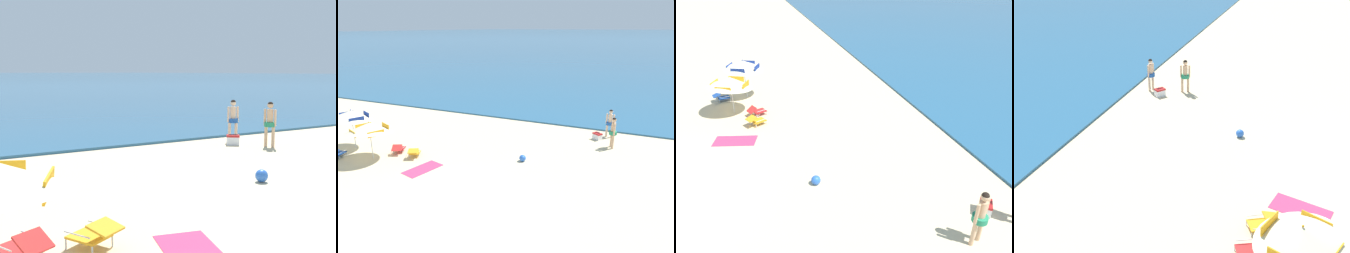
{
  "view_description": "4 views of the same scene",
  "coord_description": "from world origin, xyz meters",
  "views": [
    {
      "loc": [
        -6.5,
        -2.16,
        2.87
      ],
      "look_at": [
        -0.69,
        7.63,
        1.37
      ],
      "focal_mm": 44.83,
      "sensor_mm": 36.0,
      "label": 1
    },
    {
      "loc": [
        6.0,
        -7.48,
        6.37
      ],
      "look_at": [
        -0.65,
        7.55,
        1.07
      ],
      "focal_mm": 33.13,
      "sensor_mm": 36.0,
      "label": 2
    },
    {
      "loc": [
        10.14,
        4.08,
        7.04
      ],
      "look_at": [
        -1.72,
        7.61,
        0.63
      ],
      "focal_mm": 34.7,
      "sensor_mm": 36.0,
      "label": 3
    },
    {
      "loc": [
        -13.28,
        3.35,
        7.97
      ],
      "look_at": [
        -0.45,
        7.77,
        0.88
      ],
      "focal_mm": 42.35,
      "sensor_mm": 36.0,
      "label": 4
    }
  ],
  "objects": [
    {
      "name": "ground_plane",
      "position": [
        0.0,
        0.0,
        0.0
      ],
      "size": [
        800.0,
        800.0,
        0.0
      ],
      "primitive_type": "plane",
      "color": "beige"
    },
    {
      "name": "ocean_water",
      "position": [
        0.0,
        412.2,
        0.05
      ],
      "size": [
        800.0,
        800.0,
        0.1
      ],
      "primitive_type": "cube",
      "color": "#285B7F",
      "rests_on": "ground"
    },
    {
      "name": "beach_umbrella_striped_main",
      "position": [
        -6.0,
        3.01,
        1.65
      ],
      "size": [
        2.85,
        2.88,
        2.05
      ],
      "color": "silver",
      "rests_on": "ground"
    },
    {
      "name": "beach_umbrella_striped_second",
      "position": [
        -7.99,
        3.71,
        1.89
      ],
      "size": [
        3.03,
        3.04,
        2.25
      ],
      "color": "silver",
      "rests_on": "ground"
    },
    {
      "name": "lounge_chair_under_umbrella",
      "position": [
        -5.32,
        4.11,
        0.27
      ],
      "size": [
        0.85,
        1.03,
        0.52
      ],
      "color": "red",
      "rests_on": "ground"
    },
    {
      "name": "lounge_chair_beside_umbrella",
      "position": [
        -4.21,
        4.01,
        0.28
      ],
      "size": [
        0.86,
        1.0,
        0.49
      ],
      "color": "gold",
      "rests_on": "ground"
    },
    {
      "name": "person_standing_near_shore",
      "position": [
        4.54,
        11.2,
        0.99
      ],
      "size": [
        0.5,
        0.42,
        1.71
      ],
      "color": "beige",
      "rests_on": "ground"
    },
    {
      "name": "person_standing_beside",
      "position": [
        4.88,
        9.44,
        1.0
      ],
      "size": [
        0.42,
        0.49,
        1.73
      ],
      "color": "#D8A87F",
      "rests_on": "ground"
    },
    {
      "name": "cooler_box",
      "position": [
        3.96,
        10.48,
        0.2
      ],
      "size": [
        0.61,
        0.57,
        0.43
      ],
      "color": "white",
      "rests_on": "ground"
    },
    {
      "name": "beach_ball",
      "position": [
        1.04,
        5.76,
        0.17
      ],
      "size": [
        0.34,
        0.34,
        0.34
      ],
      "primitive_type": "sphere",
      "color": "blue",
      "rests_on": "ground"
    },
    {
      "name": "beach_towel",
      "position": [
        -2.93,
        3.03,
        0.01
      ],
      "size": [
        1.31,
        1.96,
        0.01
      ],
      "primitive_type": "cube",
      "rotation": [
        0.0,
        0.0,
        2.9
      ],
      "color": "#DB3866",
      "rests_on": "ground"
    }
  ]
}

